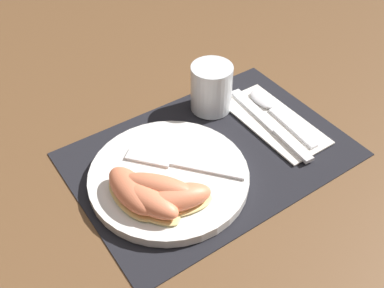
# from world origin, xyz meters

# --- Properties ---
(ground_plane) EXTENTS (3.00, 3.00, 0.00)m
(ground_plane) POSITION_xyz_m (0.00, 0.00, 0.00)
(ground_plane) COLOR brown
(placemat) EXTENTS (0.45, 0.31, 0.00)m
(placemat) POSITION_xyz_m (0.00, 0.00, 0.00)
(placemat) COLOR black
(placemat) RESTS_ON ground_plane
(plate) EXTENTS (0.25, 0.25, 0.02)m
(plate) POSITION_xyz_m (-0.09, -0.01, 0.01)
(plate) COLOR white
(plate) RESTS_ON placemat
(juice_glass) EXTENTS (0.07, 0.07, 0.09)m
(juice_glass) POSITION_xyz_m (0.07, 0.10, 0.04)
(juice_glass) COLOR silver
(juice_glass) RESTS_ON placemat
(napkin) EXTENTS (0.09, 0.20, 0.00)m
(napkin) POSITION_xyz_m (0.14, -0.00, 0.01)
(napkin) COLOR white
(napkin) RESTS_ON placemat
(knife) EXTENTS (0.03, 0.22, 0.01)m
(knife) POSITION_xyz_m (0.12, -0.01, 0.01)
(knife) COLOR silver
(knife) RESTS_ON napkin
(spoon) EXTENTS (0.04, 0.18, 0.01)m
(spoon) POSITION_xyz_m (0.16, 0.03, 0.01)
(spoon) COLOR silver
(spoon) RESTS_ON napkin
(fork) EXTENTS (0.14, 0.16, 0.00)m
(fork) POSITION_xyz_m (-0.07, -0.00, 0.02)
(fork) COLOR silver
(fork) RESTS_ON plate
(citrus_wedge_0) EXTENTS (0.05, 0.11, 0.04)m
(citrus_wedge_0) POSITION_xyz_m (-0.16, -0.02, 0.04)
(citrus_wedge_0) COLOR #F4DB84
(citrus_wedge_0) RESTS_ON plate
(citrus_wedge_1) EXTENTS (0.09, 0.13, 0.04)m
(citrus_wedge_1) POSITION_xyz_m (-0.15, -0.05, 0.04)
(citrus_wedge_1) COLOR #F4DB84
(citrus_wedge_1) RESTS_ON plate
(citrus_wedge_2) EXTENTS (0.11, 0.12, 0.04)m
(citrus_wedge_2) POSITION_xyz_m (-0.13, -0.04, 0.04)
(citrus_wedge_2) COLOR #F4DB84
(citrus_wedge_2) RESTS_ON plate
(citrus_wedge_3) EXTENTS (0.12, 0.08, 0.04)m
(citrus_wedge_3) POSITION_xyz_m (-0.11, -0.07, 0.04)
(citrus_wedge_3) COLOR #F4DB84
(citrus_wedge_3) RESTS_ON plate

